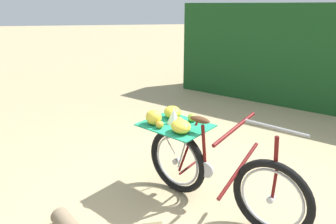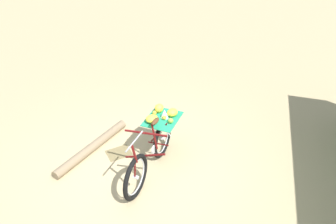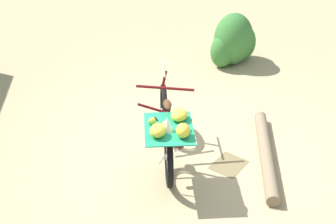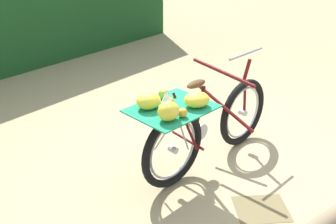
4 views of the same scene
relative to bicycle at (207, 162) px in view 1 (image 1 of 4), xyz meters
name	(u,v)px [view 1 (image 1 of 4)]	position (x,y,z in m)	size (l,w,h in m)	color
ground_plane	(212,212)	(-0.14, -0.03, -0.49)	(60.00, 60.00, 0.00)	tan
foliage_hedge	(336,58)	(2.58, -3.28, 0.51)	(6.30, 0.90, 1.99)	#19471E
bicycle	(207,162)	(0.00, 0.00, 0.00)	(1.56, 1.37, 1.03)	black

